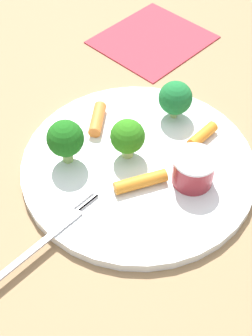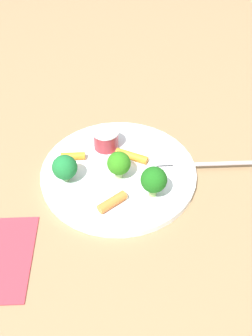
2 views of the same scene
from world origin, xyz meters
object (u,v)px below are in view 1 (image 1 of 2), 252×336
at_px(plate, 138,165).
at_px(fork, 37,242).
at_px(broccoli_floret_1, 175,98).
at_px(carrot_stick_1, 97,119).
at_px(sauce_cup, 193,170).
at_px(broccoli_floret_0, 126,138).
at_px(carrot_stick_2, 203,135).
at_px(napkin, 153,39).
at_px(broccoli_floret_2, 65,139).
at_px(carrot_stick_0, 141,182).

height_order(plate, fork, fork).
distance_m(broccoli_floret_1, carrot_stick_1, 0.10).
bearing_deg(plate, sauce_cup, -162.78).
relative_size(broccoli_floret_0, broccoli_floret_1, 1.01).
height_order(carrot_stick_2, napkin, carrot_stick_2).
height_order(broccoli_floret_0, broccoli_floret_2, broccoli_floret_2).
bearing_deg(broccoli_floret_1, napkin, -41.78).
xyz_separation_m(sauce_cup, broccoli_floret_0, (0.08, 0.02, 0.01)).
distance_m(plate, sauce_cup, 0.07).
relative_size(carrot_stick_1, carrot_stick_2, 1.16).
bearing_deg(fork, napkin, -67.30).
relative_size(plate, carrot_stick_1, 5.46).
height_order(broccoli_floret_1, carrot_stick_1, broccoli_floret_1).
bearing_deg(plate, napkin, -53.70).
distance_m(fork, napkin, 0.39).
height_order(carrot_stick_0, fork, carrot_stick_0).
relative_size(carrot_stick_2, fork, 0.25).
relative_size(broccoli_floret_2, carrot_stick_1, 1.14).
distance_m(sauce_cup, broccoli_floret_2, 0.14).
bearing_deg(carrot_stick_0, plate, -45.15).
bearing_deg(carrot_stick_1, plate, 169.82).
bearing_deg(broccoli_floret_0, fork, 95.04).
relative_size(broccoli_floret_0, carrot_stick_2, 1.18).
distance_m(broccoli_floret_1, carrot_stick_0, 0.12).
xyz_separation_m(carrot_stick_0, carrot_stick_2, (-0.01, -0.10, -0.00)).
distance_m(broccoli_floret_1, carrot_stick_2, 0.06).
distance_m(carrot_stick_0, carrot_stick_1, 0.11).
xyz_separation_m(carrot_stick_0, fork, (0.03, 0.12, -0.01)).
bearing_deg(carrot_stick_2, carrot_stick_0, 85.80).
bearing_deg(broccoli_floret_2, fork, 121.01).
height_order(sauce_cup, broccoli_floret_2, broccoli_floret_2).
bearing_deg(carrot_stick_1, broccoli_floret_0, 165.28).
bearing_deg(napkin, sauce_cup, 138.60).
xyz_separation_m(plate, carrot_stick_1, (0.08, -0.01, 0.01)).
xyz_separation_m(broccoli_floret_2, carrot_stick_0, (-0.09, -0.03, -0.03)).
bearing_deg(carrot_stick_0, fork, 77.07).
bearing_deg(napkin, carrot_stick_0, 127.31).
height_order(broccoli_floret_1, broccoli_floret_2, broccoli_floret_2).
height_order(broccoli_floret_1, carrot_stick_0, broccoli_floret_1).
height_order(broccoli_floret_2, carrot_stick_2, broccoli_floret_2).
distance_m(broccoli_floret_2, fork, 0.12).
bearing_deg(napkin, carrot_stick_1, 110.89).
xyz_separation_m(plate, broccoli_floret_2, (0.06, 0.05, 0.04)).
height_order(broccoli_floret_2, fork, broccoli_floret_2).
xyz_separation_m(plate, fork, (0.00, 0.15, 0.01)).
bearing_deg(carrot_stick_0, broccoli_floret_0, -28.60).
bearing_deg(plate, broccoli_floret_0, 7.40).
distance_m(broccoli_floret_0, fork, 0.15).
height_order(broccoli_floret_0, carrot_stick_0, broccoli_floret_0).
height_order(sauce_cup, broccoli_floret_1, broccoli_floret_1).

